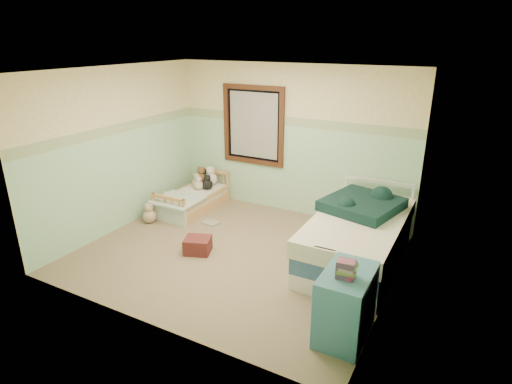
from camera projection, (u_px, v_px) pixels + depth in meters
The scene contains 29 objects.
floor at pixel (237, 253), 6.02m from camera, with size 4.20×3.60×0.02m, color #816A4D.
ceiling at pixel (234, 70), 5.14m from camera, with size 4.20×3.60×0.02m, color white.
wall_back at pixel (291, 141), 7.07m from camera, with size 4.20×0.04×2.50m, color #D3C184.
wall_front at pixel (140, 217), 4.09m from camera, with size 4.20×0.04×2.50m, color #D3C184.
wall_left at pixel (119, 150), 6.52m from camera, with size 0.04×3.60×2.50m, color #D3C184.
wall_right at pixel (400, 195), 4.64m from camera, with size 0.04×3.60×2.50m, color #D3C184.
wainscot_mint at pixel (290, 170), 7.23m from camera, with size 4.20×0.01×1.50m, color #9DCFA3.
border_strip at pixel (291, 122), 6.94m from camera, with size 4.20×0.01×0.15m, color #58875B.
window_frame at pixel (253, 125), 7.28m from camera, with size 1.16×0.06×1.36m, color #3F1910.
window_blinds at pixel (253, 125), 7.28m from camera, with size 0.92×0.01×1.12m, color #B3B3AC.
toddler_bed_frame at pixel (193, 204), 7.53m from camera, with size 0.69×1.38×0.18m, color #BC8045.
toddler_mattress at pixel (193, 196), 7.48m from camera, with size 0.63×1.32×0.12m, color silver.
patchwork_quilt at pixel (177, 200), 7.10m from camera, with size 0.75×0.69×0.03m, color #82B8DB.
plush_bed_brown at pixel (202, 178), 7.90m from camera, with size 0.22×0.22×0.22m, color brown.
plush_bed_white at pixel (211, 179), 7.81m from camera, with size 0.24×0.24×0.24m, color silver.
plush_bed_tan at pixel (197, 183), 7.70m from camera, with size 0.18×0.18×0.18m, color tan.
plush_bed_dark at pixel (208, 184), 7.60m from camera, with size 0.19×0.19×0.19m, color black.
plush_floor_cream at pixel (167, 204), 7.45m from camera, with size 0.23×0.23×0.23m, color beige.
plush_floor_tan at pixel (150, 216), 6.96m from camera, with size 0.22×0.22×0.22m, color tan.
twin_bed_frame at pixel (356, 255), 5.74m from camera, with size 1.06×2.11×0.22m, color white.
twin_boxspring at pixel (357, 240), 5.66m from camera, with size 1.06×2.11×0.22m, color navy.
twin_mattress at pixel (359, 225), 5.59m from camera, with size 1.10×2.16×0.22m, color white.
teal_blanket at pixel (362, 204), 5.79m from camera, with size 0.90×0.95×0.14m, color black.
dresser at pixel (346, 304), 4.24m from camera, with size 0.46×0.73×0.73m, color teal.
book_stack at pixel (346, 269), 4.00m from camera, with size 0.18×0.14×0.18m, color brown.
red_pillow at pixel (198, 245), 5.99m from camera, with size 0.36×0.31×0.22m, color maroon.
floor_book at pixel (211, 223), 6.96m from camera, with size 0.27×0.21×0.02m, color gold.
extra_plush_0 at pixel (204, 178), 7.92m from camera, with size 0.19×0.19×0.19m, color black.
extra_plush_1 at pixel (199, 185), 7.59m from camera, with size 0.17×0.17×0.17m, color beige.
Camera 1 is at (2.78, -4.57, 2.89)m, focal length 29.73 mm.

